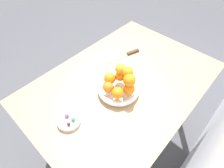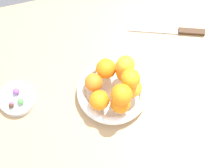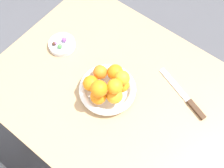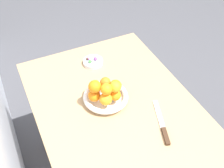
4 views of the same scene
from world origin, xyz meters
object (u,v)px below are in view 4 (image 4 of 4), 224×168
Objects in this scene: candy_dish at (93,62)px; candy_ball_1 at (95,59)px; orange_7 at (116,87)px; orange_8 at (106,89)px; orange_6 at (95,87)px; knife at (162,125)px; candy_ball_3 at (87,59)px; orange_2 at (94,86)px; orange_1 at (105,83)px; candy_ball_2 at (89,59)px; dining_table at (118,121)px; orange_0 at (115,86)px; orange_4 at (106,99)px; fruit_bowl at (106,97)px; candy_ball_0 at (90,61)px; orange_3 at (94,96)px; orange_5 at (116,95)px.

candy_dish is 5.37× the size of candy_ball_1.
orange_8 reaches higher than orange_7.
orange_6 reaches higher than knife.
orange_2 is at bearing 166.46° from candy_ball_3.
orange_1 is 0.26m from candy_ball_2.
candy_ball_1 reaches higher than dining_table.
orange_0 is 0.10m from orange_4.
candy_ball_0 reaches higher than fruit_bowl.
candy_ball_3 reaches higher than candy_ball_2.
orange_3 reaches higher than candy_ball_2.
orange_0 reaches higher than fruit_bowl.
orange_3 reaches higher than candy_ball_1.
dining_table is 17.55× the size of orange_0.
orange_3 is (-0.06, 0.02, -0.00)m from orange_2.
candy_ball_0 is at bearing -5.80° from fruit_bowl.
orange_0 reaches higher than candy_ball_0.
orange_0 is at bearing -174.21° from candy_ball_3.
orange_8 is at bearing -55.06° from orange_4.
orange_2 is 1.11× the size of orange_7.
candy_dish is 0.34m from orange_5.
knife is (-0.18, -0.14, 0.09)m from dining_table.
candy_dish is 2.09× the size of orange_7.
candy_ball_0 is (0.29, -0.09, -0.10)m from orange_6.
orange_4 is at bearing -138.34° from orange_3.
orange_2 is at bearing 164.08° from candy_ball_0.
orange_7 is at bearing -143.07° from orange_2.
candy_dish is at bearing -132.41° from candy_ball_2.
candy_ball_2 is (0.39, -0.00, 0.12)m from dining_table.
candy_ball_2 is at bearing -8.93° from orange_4.
candy_ball_2 is (0.35, -0.00, -0.04)m from orange_5.
candy_ball_3 is at bearing 79.07° from candy_ball_2.
orange_0 is 1.06× the size of orange_3.
orange_5 is (-0.34, 0.02, 0.06)m from candy_dish.
orange_7 is at bearing 32.60° from knife.
fruit_bowl is 1.96× the size of candy_dish.
orange_2 is (0.04, 0.09, -0.00)m from orange_0.
orange_5 reaches higher than knife.
dining_table is 4.93× the size of fruit_bowl.
orange_0 is at bearing 23.24° from knife.
candy_dish is 1.82× the size of orange_0.
candy_ball_1 is at bearing -77.04° from candy_ball_0.
orange_6 is 0.32m from candy_ball_0.
orange_8 is (0.03, 0.05, 0.22)m from dining_table.
fruit_bowl is 0.08m from orange_3.
orange_3 is at bearing 125.58° from orange_1.
candy_ball_2 is (0.02, 0.03, -0.00)m from candy_ball_1.
orange_5 is 0.22× the size of knife.
candy_ball_0 is 0.56m from knife.
orange_0 reaches higher than dining_table.
dining_table is at bearing 174.40° from candy_ball_1.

